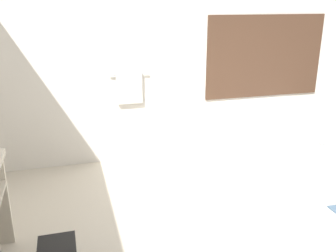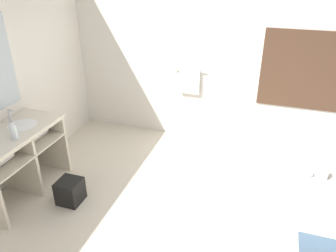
% 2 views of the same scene
% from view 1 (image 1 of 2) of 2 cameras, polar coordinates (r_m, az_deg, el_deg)
% --- Properties ---
extents(wall_back_with_blinds, '(7.40, 0.13, 2.70)m').
position_cam_1_polar(wall_back_with_blinds, '(4.79, -1.96, 10.57)').
color(wall_back_with_blinds, white).
rests_on(wall_back_with_blinds, ground_plane).
extents(bathtub, '(0.95, 1.63, 0.71)m').
position_cam_1_polar(bathtub, '(4.90, 18.36, -2.56)').
color(bathtub, white).
rests_on(bathtub, ground_plane).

